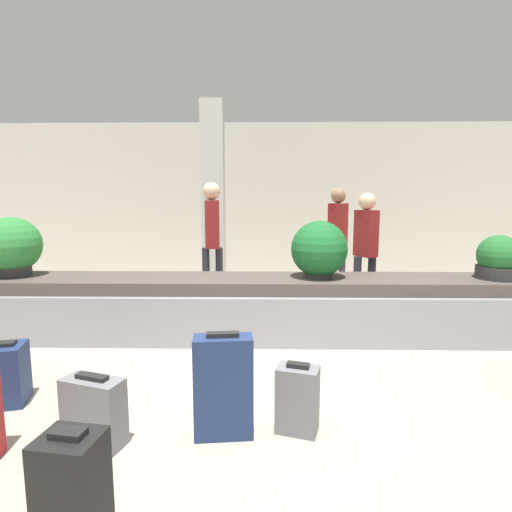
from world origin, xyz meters
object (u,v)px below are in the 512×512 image
object	(u,v)px
pillar	(213,199)
suitcase_2	(73,501)
traveler_1	(337,230)
suitcase_3	(8,374)
potted_plant_1	(319,250)
suitcase_4	(223,386)
potted_plant_2	(12,247)
suitcase_5	(298,399)
traveler_0	(212,232)
traveler_2	(366,242)
suitcase_0	(94,411)
potted_plant_0	(498,259)

from	to	relation	value
pillar	suitcase_2	bearing A→B (deg)	-89.76
suitcase_2	traveler_1	world-z (taller)	traveler_1
suitcase_3	potted_plant_1	distance (m)	3.21
traveler_1	potted_plant_1	bearing A→B (deg)	132.54
suitcase_4	potted_plant_1	bearing A→B (deg)	60.33
suitcase_4	suitcase_2	bearing A→B (deg)	-125.16
potted_plant_1	traveler_1	xyz separation A→B (m)	(0.64, 2.32, 0.07)
pillar	potted_plant_1	xyz separation A→B (m)	(1.48, -2.19, -0.59)
suitcase_4	potted_plant_1	xyz separation A→B (m)	(0.91, 2.06, 0.66)
suitcase_2	potted_plant_2	distance (m)	3.80
suitcase_5	traveler_0	bearing A→B (deg)	123.30
suitcase_3	suitcase_5	size ratio (longest dim) A/B	1.02
suitcase_2	suitcase_5	world-z (taller)	suitcase_2
suitcase_2	traveler_0	bearing A→B (deg)	97.51
suitcase_3	traveler_0	distance (m)	3.33
potted_plant_2	traveler_2	bearing A→B (deg)	12.14
suitcase_3	traveler_1	xyz separation A→B (m)	(3.27, 3.98, 0.84)
suitcase_2	suitcase_0	bearing A→B (deg)	116.19
suitcase_2	potted_plant_0	size ratio (longest dim) A/B	1.25
suitcase_3	traveler_1	world-z (taller)	traveler_1
suitcase_4	potted_plant_2	distance (m)	3.47
pillar	traveler_2	xyz separation A→B (m)	(2.26, -1.22, -0.59)
suitcase_0	potted_plant_0	bearing A→B (deg)	47.16
suitcase_4	traveler_2	distance (m)	3.53
suitcase_0	suitcase_4	bearing A→B (deg)	25.63
suitcase_4	pillar	bearing A→B (deg)	91.86
suitcase_2	potted_plant_1	xyz separation A→B (m)	(1.46, 3.04, 0.71)
suitcase_5	traveler_2	size ratio (longest dim) A/B	0.29
potted_plant_0	pillar	bearing A→B (deg)	147.48
traveler_2	potted_plant_0	bearing A→B (deg)	24.57
pillar	suitcase_3	world-z (taller)	pillar
suitcase_0	suitcase_2	size ratio (longest dim) A/B	0.76
suitcase_0	traveler_0	size ratio (longest dim) A/B	0.26
pillar	potted_plant_0	bearing A→B (deg)	-32.52
pillar	traveler_0	bearing A→B (deg)	-84.69
suitcase_0	potted_plant_0	size ratio (longest dim) A/B	0.95
suitcase_0	suitcase_5	xyz separation A→B (m)	(1.33, 0.17, 0.01)
suitcase_4	traveler_2	xyz separation A→B (m)	(1.69, 3.03, 0.66)
potted_plant_1	traveler_2	bearing A→B (deg)	51.09
pillar	suitcase_4	size ratio (longest dim) A/B	4.43
traveler_0	traveler_2	xyz separation A→B (m)	(2.18, -0.34, -0.12)
suitcase_0	potted_plant_2	size ratio (longest dim) A/B	0.68
traveler_2	traveler_0	bearing A→B (deg)	-125.06
suitcase_4	traveler_1	xyz separation A→B (m)	(1.55, 4.38, 0.73)
potted_plant_0	potted_plant_2	size ratio (longest dim) A/B	0.72
suitcase_3	traveler_1	bearing A→B (deg)	36.34
suitcase_3	potted_plant_0	distance (m)	4.97
suitcase_2	traveler_0	size ratio (longest dim) A/B	0.34
pillar	potted_plant_2	bearing A→B (deg)	-134.27
potted_plant_2	potted_plant_0	bearing A→B (deg)	-0.77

